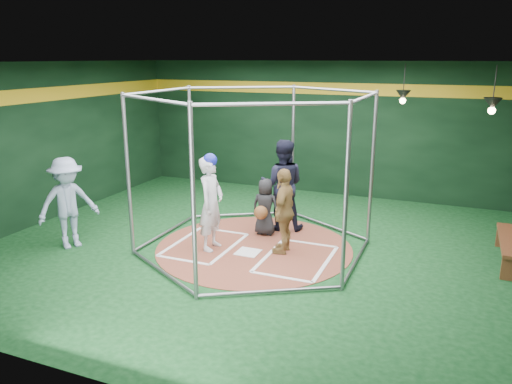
% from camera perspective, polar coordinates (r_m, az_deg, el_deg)
% --- Properties ---
extents(room_shell, '(10.10, 9.10, 3.53)m').
position_cam_1_polar(room_shell, '(9.28, -0.22, 3.76)').
color(room_shell, '#0B3313').
rests_on(room_shell, ground).
extents(clay_disc, '(3.80, 3.80, 0.01)m').
position_cam_1_polar(clay_disc, '(9.77, -0.22, -6.35)').
color(clay_disc, brown).
rests_on(clay_disc, ground).
extents(home_plate, '(0.43, 0.43, 0.01)m').
position_cam_1_polar(home_plate, '(9.51, -0.92, -6.89)').
color(home_plate, white).
rests_on(home_plate, clay_disc).
extents(batter_box_left, '(1.17, 1.77, 0.01)m').
position_cam_1_polar(batter_box_left, '(9.94, -5.87, -5.98)').
color(batter_box_left, white).
rests_on(batter_box_left, clay_disc).
extents(batter_box_right, '(1.17, 1.77, 0.01)m').
position_cam_1_polar(batter_box_right, '(9.25, 4.66, -7.61)').
color(batter_box_right, white).
rests_on(batter_box_right, clay_disc).
extents(batting_cage, '(4.05, 4.67, 3.00)m').
position_cam_1_polar(batting_cage, '(9.33, -0.23, 2.22)').
color(batting_cage, gray).
rests_on(batting_cage, ground).
extents(pendant_lamp_near, '(0.34, 0.34, 0.90)m').
position_cam_1_polar(pendant_lamp_near, '(12.09, 16.46, 10.54)').
color(pendant_lamp_near, black).
rests_on(pendant_lamp_near, room_shell).
extents(pendant_lamp_far, '(0.34, 0.34, 0.90)m').
position_cam_1_polar(pendant_lamp_far, '(10.44, 25.41, 9.07)').
color(pendant_lamp_far, black).
rests_on(pendant_lamp_far, room_shell).
extents(batter_figure, '(0.44, 0.66, 1.87)m').
position_cam_1_polar(batter_figure, '(9.45, -5.15, -1.18)').
color(batter_figure, silver).
rests_on(batter_figure, clay_disc).
extents(visitor_leopard, '(0.44, 0.97, 1.62)m').
position_cam_1_polar(visitor_leopard, '(9.31, 3.24, -2.16)').
color(visitor_leopard, tan).
rests_on(visitor_leopard, clay_disc).
extents(catcher_figure, '(0.59, 0.58, 1.18)m').
position_cam_1_polar(catcher_figure, '(10.28, 1.03, -1.75)').
color(catcher_figure, black).
rests_on(catcher_figure, clay_disc).
extents(umpire, '(1.10, 0.95, 1.93)m').
position_cam_1_polar(umpire, '(10.55, 3.02, 0.82)').
color(umpire, black).
rests_on(umpire, clay_disc).
extents(bystander_blue, '(1.15, 1.32, 1.78)m').
position_cam_1_polar(bystander_blue, '(10.20, -20.71, -1.19)').
color(bystander_blue, '#8C9DB9').
rests_on(bystander_blue, ground).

